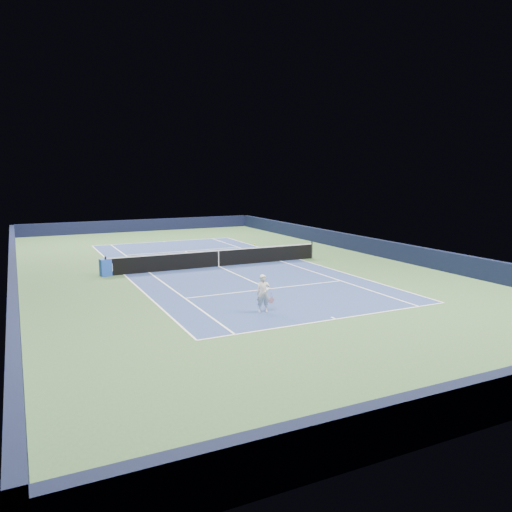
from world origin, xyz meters
name	(u,v)px	position (x,y,z in m)	size (l,w,h in m)	color
ground	(219,266)	(0.00, 0.00, 0.00)	(40.00, 40.00, 0.00)	#34542E
wall_far	(140,225)	(0.00, 19.82, 0.55)	(22.00, 0.35, 1.10)	black
wall_right	(367,246)	(10.82, 0.00, 0.55)	(0.35, 40.00, 1.10)	black
wall_left	(13,273)	(-10.82, 0.00, 0.55)	(0.35, 40.00, 1.10)	black
court_surface	(219,266)	(0.00, 0.00, 0.00)	(10.97, 23.77, 0.01)	navy
baseline_far	(164,241)	(0.00, 11.88, 0.01)	(10.97, 0.08, 0.00)	white
baseline_near	(336,319)	(0.00, -11.88, 0.01)	(10.97, 0.08, 0.00)	white
sideline_doubles_right	(299,259)	(5.49, 0.00, 0.01)	(0.08, 23.77, 0.00)	white
sideline_doubles_left	(124,275)	(-5.49, 0.00, 0.01)	(0.08, 23.77, 0.00)	white
sideline_singles_right	(280,261)	(4.12, 0.00, 0.01)	(0.08, 23.77, 0.00)	white
sideline_singles_left	(149,272)	(-4.12, 0.00, 0.01)	(0.08, 23.77, 0.00)	white
service_line_far	(185,251)	(0.00, 6.40, 0.01)	(8.23, 0.08, 0.00)	white
service_line_near	(269,289)	(0.00, -6.40, 0.01)	(8.23, 0.08, 0.00)	white
center_service_line	(219,266)	(0.00, 0.00, 0.01)	(0.08, 12.80, 0.00)	white
center_mark_far	(164,242)	(0.00, 11.73, 0.01)	(0.08, 0.30, 0.00)	white
center_mark_near	(334,318)	(0.00, -11.73, 0.01)	(0.08, 0.30, 0.00)	white
tennis_net	(219,258)	(0.00, 0.00, 0.50)	(12.90, 0.10, 1.07)	black
sponsor_cube	(106,267)	(-6.40, 0.13, 0.45)	(0.64, 0.57, 0.90)	blue
tennis_player	(263,294)	(-2.00, -9.81, 0.75)	(0.76, 1.28, 2.59)	silver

